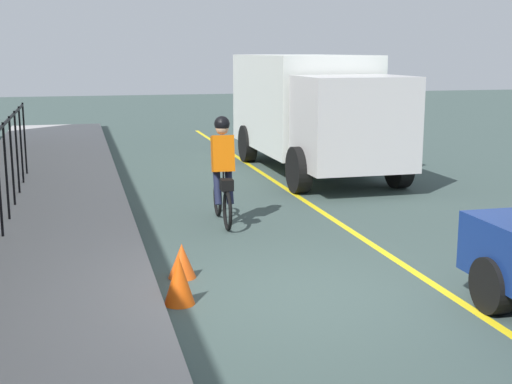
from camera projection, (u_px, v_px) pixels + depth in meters
The scene contains 7 objects.
ground_plane at pixel (314, 297), 8.39m from camera, with size 80.00×80.00×0.00m, color #384946.
lane_line_centre at pixel (436, 286), 8.77m from camera, with size 36.00×0.12×0.01m, color yellow.
sidewalk at pixel (13, 317), 7.55m from camera, with size 40.00×3.20×0.15m, color #9B9999.
cyclist_lead at pixel (223, 171), 11.74m from camera, with size 1.71×0.37×1.83m.
box_truck_background at pixel (311, 107), 16.88m from camera, with size 6.73×2.58×2.78m.
traffic_cone_near at pixel (179, 280), 8.09m from camera, with size 0.36×0.36×0.58m, color #E74F0D.
traffic_cone_far at pixel (182, 261), 9.05m from camera, with size 0.36×0.36×0.45m, color #EF5414.
Camera 1 is at (-7.56, 2.63, 2.87)m, focal length 49.45 mm.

